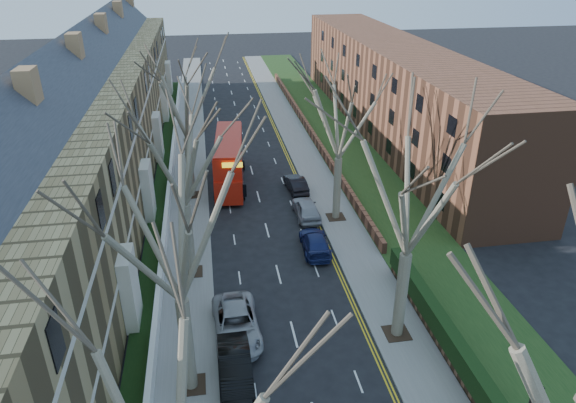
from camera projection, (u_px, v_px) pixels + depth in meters
name	position (u px, v px, depth m)	size (l,w,h in m)	color
pavement_left	(190.00, 151.00, 54.57)	(3.00, 102.00, 0.12)	slate
pavement_right	(300.00, 145.00, 56.32)	(3.00, 102.00, 0.12)	slate
terrace_left	(93.00, 130.00, 43.95)	(9.70, 78.00, 13.60)	olive
flats_right	(392.00, 87.00, 59.32)	(13.97, 54.00, 10.00)	brown
wall_hedge_right	(486.00, 399.00, 23.44)	(0.70, 24.00, 1.80)	brown
front_wall_left	(170.00, 178.00, 47.02)	(0.30, 78.00, 1.00)	white
grass_verge_right	(340.00, 142.00, 56.94)	(6.00, 102.00, 0.06)	#1B3914
tree_left_mid	(172.00, 218.00, 21.25)	(10.50, 10.50, 14.71)	#685B4A
tree_left_far	(179.00, 143.00, 30.21)	(10.15, 10.15, 14.22)	#685B4A
tree_left_dist	(182.00, 88.00, 40.66)	(10.50, 10.50, 14.71)	#685B4A
tree_right_mid	(415.00, 181.00, 24.67)	(10.50, 10.50, 14.71)	#685B4A
tree_right_far	(341.00, 106.00, 37.17)	(10.15, 10.15, 14.22)	#685B4A
double_decker_bus	(229.00, 162.00, 46.35)	(3.28, 10.52, 4.36)	#B61B0D
car_left_mid	(235.00, 367.00, 25.71)	(1.60, 4.60, 1.51)	black
car_left_far	(237.00, 324.00, 28.66)	(2.50, 5.42, 1.51)	#98989D
car_right_near	(315.00, 242.00, 36.67)	(1.87, 4.60, 1.34)	navy
car_right_mid	(306.00, 209.00, 41.19)	(1.79, 4.45, 1.52)	#93949B
car_right_far	(296.00, 184.00, 45.70)	(1.43, 4.09, 1.35)	black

